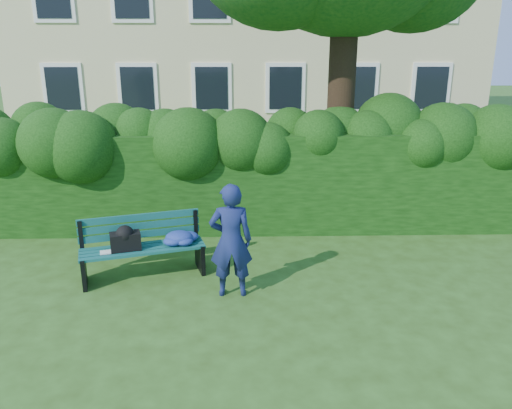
{
  "coord_description": "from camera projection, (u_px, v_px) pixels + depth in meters",
  "views": [
    {
      "loc": [
        -0.19,
        -6.67,
        3.22
      ],
      "look_at": [
        0.0,
        0.6,
        0.95
      ],
      "focal_mm": 35.0,
      "sensor_mm": 36.0,
      "label": 1
    }
  ],
  "objects": [
    {
      "name": "park_bench",
      "position": [
        149.0,
        244.0,
        7.29
      ],
      "size": [
        1.85,
        1.03,
        0.89
      ],
      "rotation": [
        0.0,
        0.0,
        0.29
      ],
      "color": "#0E4846",
      "rests_on": "ground"
    },
    {
      "name": "hedge",
      "position": [
        254.0,
        181.0,
        9.16
      ],
      "size": [
        10.0,
        1.0,
        1.8
      ],
      "color": "black",
      "rests_on": "ground"
    },
    {
      "name": "ground",
      "position": [
        257.0,
        278.0,
        7.33
      ],
      "size": [
        80.0,
        80.0,
        0.0
      ],
      "primitive_type": "plane",
      "color": "#2E4B17",
      "rests_on": "ground"
    },
    {
      "name": "man_reading",
      "position": [
        231.0,
        241.0,
        6.63
      ],
      "size": [
        0.59,
        0.4,
        1.57
      ],
      "primitive_type": "imported",
      "rotation": [
        0.0,
        0.0,
        3.18
      ],
      "color": "navy",
      "rests_on": "ground"
    }
  ]
}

